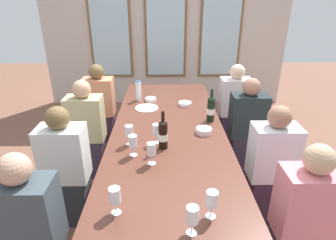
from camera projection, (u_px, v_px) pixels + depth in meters
The scene contains 25 objects.
ground_plane at pixel (168, 191), 3.00m from camera, with size 12.00×12.00×0.00m, color brown.
back_wall_with_windows at pixel (166, 22), 4.85m from camera, with size 4.25×0.10×2.90m.
dining_table at pixel (168, 133), 2.72m from camera, with size 1.05×2.81×0.74m.
white_plate_0 at pixel (147, 108), 3.14m from camera, with size 0.26×0.26×0.01m, color white.
wine_bottle_0 at pixel (211, 109), 2.79m from camera, with size 0.08×0.08×0.33m.
wine_bottle_1 at pixel (163, 134), 2.30m from camera, with size 0.08×0.08×0.32m.
tasting_bowl_0 at pixel (204, 131), 2.58m from camera, with size 0.14×0.14×0.05m, color white.
tasting_bowl_1 at pixel (185, 104), 3.22m from camera, with size 0.15×0.15×0.04m, color white.
tasting_bowl_2 at pixel (151, 100), 3.34m from camera, with size 0.13×0.13×0.04m, color white.
water_bottle at pixel (139, 91), 3.34m from camera, with size 0.06×0.06×0.24m.
wine_glass_0 at pixel (212, 200), 1.58m from camera, with size 0.07×0.07×0.17m.
wine_glass_1 at pixel (115, 196), 1.61m from camera, with size 0.07×0.07×0.17m.
wine_glass_2 at pixel (192, 216), 1.47m from camera, with size 0.07×0.07×0.17m.
wine_glass_3 at pixel (151, 150), 2.08m from camera, with size 0.07×0.07×0.17m.
wine_glass_4 at pixel (133, 142), 2.19m from camera, with size 0.07×0.07×0.17m.
wine_glass_5 at pixel (129, 132), 2.36m from camera, with size 0.07×0.07×0.17m.
wine_glass_6 at pixel (157, 130), 2.38m from camera, with size 0.07×0.07×0.17m.
seated_person_0 at pixel (87, 132), 3.09m from camera, with size 0.38×0.24×1.11m.
seated_person_1 at pixel (246, 129), 3.15m from camera, with size 0.38×0.24×1.11m.
seated_person_2 at pixel (100, 108), 3.72m from camera, with size 0.38×0.24×1.11m.
seated_person_3 at pixel (234, 109), 3.71m from camera, with size 0.38×0.24×1.11m.
seated_person_4 at pixel (31, 235), 1.78m from camera, with size 0.38×0.24×1.11m.
seated_person_5 at pixel (303, 223), 1.87m from camera, with size 0.38×0.24×1.11m.
seated_person_6 at pixel (66, 170), 2.42m from camera, with size 0.38×0.24×1.11m.
seated_person_7 at pixel (271, 169), 2.44m from camera, with size 0.38×0.24×1.11m.
Camera 1 is at (-0.04, -2.42, 1.91)m, focal length 30.36 mm.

